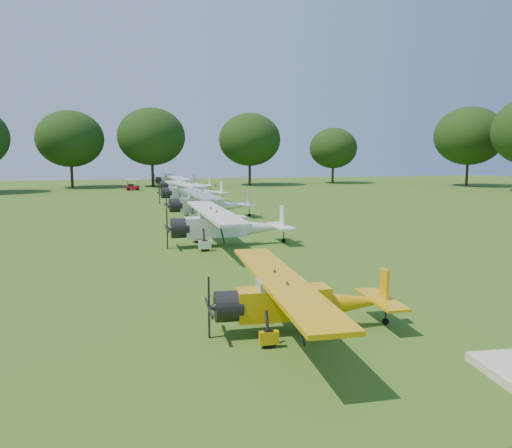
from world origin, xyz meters
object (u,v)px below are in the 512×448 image
Objects in this scene: aircraft_7 at (174,179)px; golf_cart at (133,187)px; aircraft_4 at (207,202)px; aircraft_2 at (298,297)px; aircraft_6 at (184,183)px; aircraft_3 at (225,223)px; aircraft_5 at (190,190)px.

aircraft_7 is 9.12m from golf_cart.
aircraft_4 is 40.47m from aircraft_7.
aircraft_4 is (1.10, 27.86, 0.27)m from aircraft_2.
aircraft_4 is at bearing -94.65° from aircraft_6.
aircraft_7 is (1.32, 68.34, 0.15)m from aircraft_2.
aircraft_3 is at bearing -95.38° from aircraft_6.
aircraft_3 is (0.34, 14.93, 0.27)m from aircraft_2.
aircraft_4 is 13.47m from aircraft_5.
aircraft_3 is 1.00× the size of aircraft_6.
aircraft_6 is 6.29× the size of golf_cart.
aircraft_4 is at bearing -99.17° from aircraft_5.
golf_cart is at bearing 128.86° from aircraft_6.
aircraft_4 is 1.09× the size of aircraft_7.
aircraft_4 is (0.76, 12.94, 0.00)m from aircraft_3.
aircraft_4 is 1.01× the size of aircraft_6.
aircraft_5 is at bearing -95.80° from aircraft_6.
aircraft_2 is 0.81× the size of aircraft_3.
aircraft_3 is at bearing -83.16° from golf_cart.
golf_cart is at bearing 97.95° from aircraft_5.
golf_cart is (-6.91, 7.57, -0.84)m from aircraft_6.
aircraft_7 is (0.22, 40.47, -0.12)m from aircraft_4.
aircraft_5 is 13.18m from aircraft_6.
aircraft_6 is (1.29, 39.57, -0.01)m from aircraft_3.
aircraft_3 is 12.96m from aircraft_4.
aircraft_7 is at bearing 86.13° from aircraft_4.
golf_cart is at bearing 96.99° from aircraft_4.
aircraft_3 is at bearing -95.99° from aircraft_7.
aircraft_7 is at bearing 87.32° from aircraft_3.
aircraft_4 is at bearing -95.25° from aircraft_7.
aircraft_7 is (0.21, 27.00, -0.13)m from aircraft_5.
golf_cart is (-5.61, 47.14, -0.85)m from aircraft_3.
aircraft_4 is 26.64m from aircraft_6.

